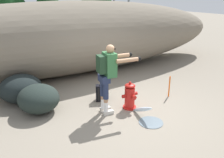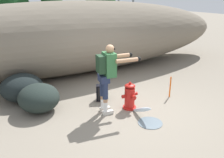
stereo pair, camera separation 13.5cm
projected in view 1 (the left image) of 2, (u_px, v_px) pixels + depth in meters
name	position (u px, v px, depth m)	size (l,w,h in m)	color
ground_plane	(130.00, 110.00, 5.90)	(56.00, 56.00, 0.04)	gray
dirt_embankment	(73.00, 38.00, 8.40)	(13.29, 3.20, 2.53)	#756B5B
fire_hydrant	(130.00, 96.00, 5.88)	(0.43, 0.39, 0.70)	red
hydrant_water_jet	(145.00, 113.00, 5.45)	(0.55, 0.98, 0.44)	silver
utility_worker	(109.00, 71.00, 5.42)	(1.01, 0.61, 1.67)	beige
spare_backpack	(101.00, 93.00, 6.35)	(0.36, 0.35, 0.47)	black
boulder_large	(21.00, 88.00, 6.25)	(1.12, 1.12, 0.74)	black
boulder_mid	(39.00, 98.00, 5.73)	(1.11, 0.99, 0.67)	#1F2925
survey_stake	(169.00, 86.00, 6.56)	(0.04, 0.04, 0.60)	#E55914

